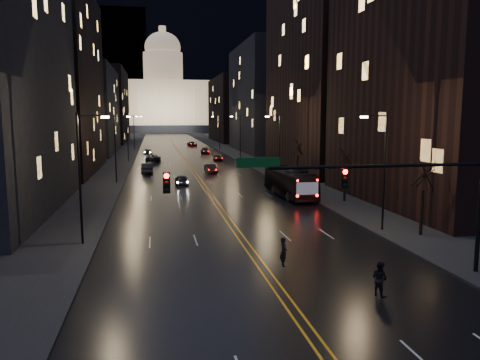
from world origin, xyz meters
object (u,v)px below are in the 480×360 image
oncoming_car_b (147,168)px  bus (290,182)px  pedestrian_b (380,279)px  traffic_signal (387,187)px  pedestrian_a (284,252)px  oncoming_car_a (182,180)px  receding_car_a (211,169)px

oncoming_car_b → bus: bearing=123.4°
bus → oncoming_car_b: (-15.66, 24.22, -0.74)m
oncoming_car_b → pedestrian_b: pedestrian_b is taller
traffic_signal → pedestrian_a: bearing=144.9°
oncoming_car_a → pedestrian_a: bearing=96.8°
traffic_signal → pedestrian_b: traffic_signal is taller
pedestrian_b → bus: bearing=-34.7°
bus → oncoming_car_a: bearing=134.2°
traffic_signal → receding_car_a: (-3.35, 49.28, -4.42)m
bus → pedestrian_b: size_ratio=6.42×
traffic_signal → receding_car_a: size_ratio=4.17×
pedestrian_a → pedestrian_b: pedestrian_a is taller
bus → traffic_signal: bearing=-98.2°
bus → pedestrian_b: bus is taller
oncoming_car_a → pedestrian_a: size_ratio=2.31×
traffic_signal → bus: 26.83m
bus → oncoming_car_b: bearing=120.3°
oncoming_car_b → pedestrian_a: pedestrian_a is taller
receding_car_a → pedestrian_b: bearing=-92.0°
traffic_signal → oncoming_car_a: bearing=103.1°
oncoming_car_a → receding_car_a: bearing=-113.1°
receding_car_a → traffic_signal: bearing=-90.4°
traffic_signal → receding_car_a: bearing=93.9°
oncoming_car_b → oncoming_car_a: bearing=108.5°
receding_car_a → pedestrian_b: pedestrian_b is taller
bus → receding_car_a: (-5.95, 22.81, -0.87)m
traffic_signal → pedestrian_b: bearing=-121.8°
receding_car_a → pedestrian_a: bearing=-95.9°
oncoming_car_a → pedestrian_b: (7.37, -38.97, 0.18)m
traffic_signal → oncoming_car_b: size_ratio=3.48×
receding_car_a → pedestrian_b: (2.12, -51.27, 0.19)m
pedestrian_b → traffic_signal: bearing=-58.9°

